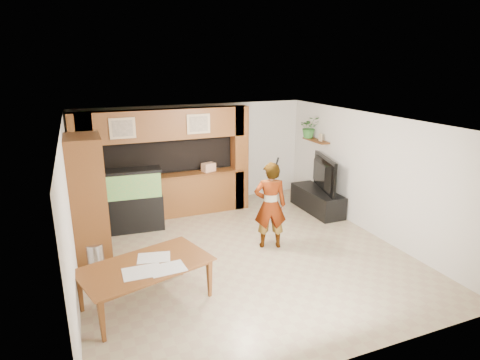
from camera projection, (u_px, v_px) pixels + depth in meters
name	position (u px, v px, depth m)	size (l,w,h in m)	color
floor	(241.00, 253.00, 7.92)	(6.50, 6.50, 0.00)	#9C8E6C
ceiling	(242.00, 121.00, 7.18)	(6.50, 6.50, 0.00)	white
wall_back	(194.00, 155.00, 10.44)	(6.00, 6.00, 0.00)	beige
wall_left	(70.00, 212.00, 6.47)	(6.50, 6.50, 0.00)	beige
wall_right	(370.00, 174.00, 8.64)	(6.50, 6.50, 0.00)	beige
partition	(163.00, 163.00, 9.55)	(4.20, 0.99, 2.60)	brown
wall_clock	(68.00, 162.00, 7.20)	(0.05, 0.25, 0.25)	black
wall_shelf	(316.00, 140.00, 10.20)	(0.25, 0.90, 0.04)	brown
pantry_cabinet	(89.00, 202.00, 7.18)	(0.60, 0.99, 2.41)	brown
trash_can	(96.00, 259.00, 7.06)	(0.32, 0.32, 0.58)	#B2B2B7
aquarium	(133.00, 201.00, 8.82)	(1.26, 0.47, 1.40)	black
tv_stand	(317.00, 200.00, 10.08)	(0.60, 1.65, 0.55)	black
television	(319.00, 174.00, 9.88)	(1.48, 0.19, 0.85)	black
photo_frame	(320.00, 137.00, 10.00)	(0.03, 0.14, 0.19)	tan
potted_plant	(309.00, 127.00, 10.36)	(0.50, 0.43, 0.56)	#316E2C
person	(270.00, 205.00, 7.96)	(0.65, 0.42, 1.77)	#977852
microphone	(277.00, 161.00, 7.57)	(0.04, 0.04, 0.17)	black
dining_table	(148.00, 285.00, 6.13)	(1.93, 1.08, 0.68)	brown
newspaper_a	(168.00, 269.00, 5.93)	(0.52, 0.38, 0.01)	silver
newspaper_b	(142.00, 272.00, 5.84)	(0.56, 0.40, 0.01)	silver
newspaper_c	(154.00, 257.00, 6.27)	(0.50, 0.36, 0.01)	silver
counter_box	(209.00, 167.00, 9.82)	(0.31, 0.21, 0.21)	tan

